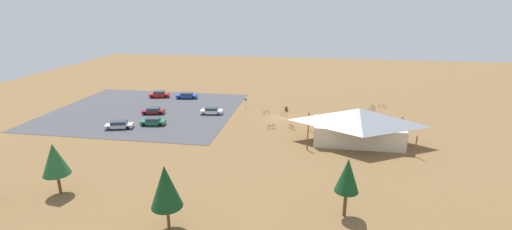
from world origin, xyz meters
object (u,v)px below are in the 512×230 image
Objects in this scene: bicycle_black_trailside at (271,127)px; car_green_second_row at (153,121)px; bike_pavilion at (358,124)px; visitor_by_pavilion at (355,115)px; bicycle_yellow_edge_south at (394,126)px; car_maroon_aisle_side at (153,111)px; trash_bin at (286,109)px; car_white_by_curb at (212,111)px; bicycle_purple_back_row at (292,127)px; pine_east at (347,176)px; pine_far_west at (166,187)px; car_blue_near_entry at (187,96)px; car_red_front_row at (159,94)px; lot_sign at (246,102)px; bicycle_teal_yard_left at (266,112)px; pine_midwest at (55,159)px; bicycle_silver_by_bin at (284,114)px; bicycle_red_yard_front at (359,123)px; bicycle_white_yard_right at (371,110)px; car_silver_mid_lot at (119,125)px; bicycle_blue_near_porch at (373,108)px; visitor_crossing_yard at (341,113)px.

bicycle_black_trailside is 21.38m from car_green_second_row.
bike_pavilion is 8.95× the size of visitor_by_pavilion.
car_maroon_aisle_side reaches higher than bicycle_yellow_edge_south.
car_white_by_curb is at bearing 17.75° from trash_bin.
trash_bin reaches higher than bicycle_purple_back_row.
car_green_second_row is (42.69, 5.40, 0.35)m from bicycle_yellow_edge_south.
pine_east reaches higher than car_white_by_curb.
car_blue_near_entry is at bearing -72.24° from pine_far_west.
car_red_front_row is 1.04× the size of car_maroon_aisle_side.
bicycle_teal_yard_left is at bearing 145.41° from lot_sign.
pine_midwest is at bearing 90.27° from car_blue_near_entry.
bicycle_silver_by_bin is 24.77m from car_green_second_row.
pine_east is (-17.12, -5.04, -0.03)m from pine_far_west.
bicycle_black_trailside is 16.33m from bicycle_red_yard_front.
bicycle_red_yard_front is at bearing 69.16° from bicycle_white_yard_right.
car_green_second_row is at bearing -36.62° from pine_east.
pine_far_west reaches higher than car_silver_mid_lot.
car_white_by_curb is 11.82m from car_green_second_row.
bicycle_black_trailside is at bearing -67.13° from pine_east.
bicycle_yellow_edge_south is 0.28× the size of car_blue_near_entry.
pine_far_west is 1.39× the size of car_blue_near_entry.
bicycle_white_yard_right is at bearing 68.08° from bicycle_blue_near_porch.
visitor_crossing_yard reaches higher than car_maroon_aisle_side.
car_green_second_row is at bearing 22.33° from bicycle_silver_by_bin.
bicycle_yellow_edge_south is 7.39m from visitor_by_pavilion.
bicycle_black_trailside is (-2.13, 8.72, 0.03)m from bicycle_teal_yard_left.
bicycle_yellow_edge_south is 0.30× the size of car_white_by_curb.
car_white_by_curb is at bearing 4.72° from visitor_crossing_yard.
pine_midwest is at bearing 44.14° from bicycle_white_yard_right.
visitor_crossing_yard is (-19.33, 3.22, -0.51)m from lot_sign.
bicycle_purple_back_row is at bearing -21.97° from bike_pavilion.
car_green_second_row is at bearing 27.93° from bicycle_teal_yard_left.
car_maroon_aisle_side is (22.06, 3.79, 0.35)m from bicycle_teal_yard_left.
bicycle_red_yard_front is at bearing 68.94° from bicycle_blue_near_porch.
lot_sign reaches higher than visitor_crossing_yard.
pine_far_west reaches higher than bicycle_purple_back_row.
bicycle_teal_yard_left is 22.39m from car_maroon_aisle_side.
car_maroon_aisle_side is (39.76, 0.03, 0.34)m from bicycle_red_yard_front.
bicycle_silver_by_bin is (-23.15, -33.79, -3.95)m from pine_midwest.
bicycle_white_yard_right reaches higher than bicycle_silver_by_bin.
pine_east is at bearing 77.59° from bicycle_blue_near_porch.
bicycle_blue_near_porch reaches higher than bicycle_red_yard_front.
car_blue_near_entry reaches higher than car_green_second_row.
car_red_front_row is at bearing -65.27° from pine_far_west.
bicycle_purple_back_row is at bearing 11.52° from bicycle_yellow_edge_south.
pine_midwest reaches higher than car_silver_mid_lot.
bike_pavilion is at bearing -179.73° from car_silver_mid_lot.
bicycle_teal_yard_left is at bearing -169.11° from car_white_by_curb.
bike_pavilion reaches higher than trash_bin.
bicycle_white_yard_right is 0.32× the size of car_green_second_row.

